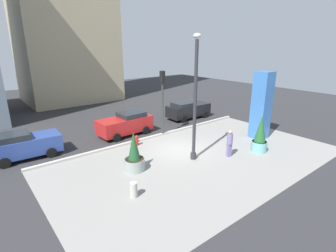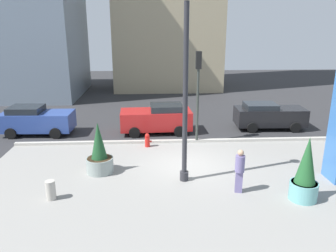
# 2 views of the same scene
# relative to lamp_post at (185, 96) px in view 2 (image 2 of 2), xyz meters

# --- Properties ---
(ground_plane) EXTENTS (60.00, 60.00, 0.00)m
(ground_plane) POSITION_rel_lamp_post_xyz_m (0.26, 5.57, -3.62)
(ground_plane) COLOR #2D2D30
(plaza_pavement) EXTENTS (18.00, 10.00, 0.02)m
(plaza_pavement) POSITION_rel_lamp_post_xyz_m (0.26, -0.43, -3.62)
(plaza_pavement) COLOR gray
(plaza_pavement) RESTS_ON ground_plane
(curb_strip) EXTENTS (18.00, 0.24, 0.16)m
(curb_strip) POSITION_rel_lamp_post_xyz_m (0.26, 4.69, -3.54)
(curb_strip) COLOR #B7B2A8
(curb_strip) RESTS_ON ground_plane
(lamp_post) EXTENTS (0.44, 0.44, 7.41)m
(lamp_post) POSITION_rel_lamp_post_xyz_m (0.00, 0.00, 0.00)
(lamp_post) COLOR #2D2D33
(lamp_post) RESTS_ON ground_plane
(potted_plant_by_pillar) EXTENTS (1.18, 1.18, 2.30)m
(potted_plant_by_pillar) POSITION_rel_lamp_post_xyz_m (-3.63, 1.01, -2.76)
(potted_plant_by_pillar) COLOR gray
(potted_plant_by_pillar) RESTS_ON ground_plane
(potted_plant_mid_plaza) EXTENTS (1.02, 1.02, 2.46)m
(potted_plant_mid_plaza) POSITION_rel_lamp_post_xyz_m (4.25, -1.83, -2.56)
(potted_plant_mid_plaza) COLOR #6BB2B2
(potted_plant_mid_plaza) RESTS_ON ground_plane
(fire_hydrant) EXTENTS (0.36, 0.26, 0.75)m
(fire_hydrant) POSITION_rel_lamp_post_xyz_m (-1.56, 4.11, -3.25)
(fire_hydrant) COLOR red
(fire_hydrant) RESTS_ON ground_plane
(concrete_bollard) EXTENTS (0.36, 0.36, 0.75)m
(concrete_bollard) POSITION_rel_lamp_post_xyz_m (-5.11, -1.32, -3.24)
(concrete_bollard) COLOR #B2ADA3
(concrete_bollard) RESTS_ON ground_plane
(traffic_light_corner) EXTENTS (0.28, 0.42, 4.97)m
(traffic_light_corner) POSITION_rel_lamp_post_xyz_m (1.16, 4.66, -0.30)
(traffic_light_corner) COLOR #333833
(traffic_light_corner) RESTS_ON ground_plane
(car_curb_west) EXTENTS (4.30, 2.07, 1.62)m
(car_curb_west) POSITION_rel_lamp_post_xyz_m (6.03, 7.04, -2.77)
(car_curb_west) COLOR black
(car_curb_west) RESTS_ON ground_plane
(car_curb_east) EXTENTS (4.28, 2.19, 1.72)m
(car_curb_east) POSITION_rel_lamp_post_xyz_m (-0.98, 6.62, -2.74)
(car_curb_east) COLOR red
(car_curb_east) RESTS_ON ground_plane
(car_intersection) EXTENTS (4.17, 2.12, 1.70)m
(car_intersection) POSITION_rel_lamp_post_xyz_m (-8.13, 6.68, -2.75)
(car_intersection) COLOR #2D4793
(car_intersection) RESTS_ON ground_plane
(pedestrian_crossing) EXTENTS (0.44, 0.44, 1.76)m
(pedestrian_crossing) POSITION_rel_lamp_post_xyz_m (2.01, -1.15, -2.63)
(pedestrian_crossing) COLOR slate
(pedestrian_crossing) RESTS_ON ground_plane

